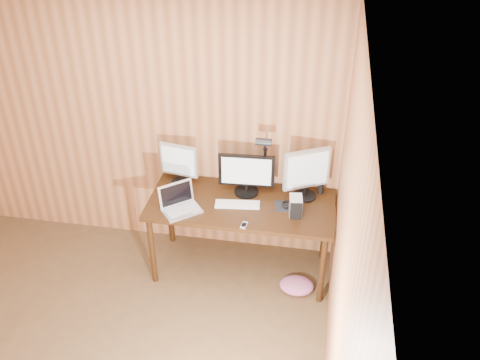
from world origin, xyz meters
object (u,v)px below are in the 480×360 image
(monitor_center, at_px, (246,174))
(mouse, at_px, (286,204))
(desk, at_px, (242,210))
(speaker, at_px, (321,188))
(hard_drive, at_px, (296,206))
(keyboard, at_px, (237,204))
(monitor_right, at_px, (307,172))
(desk_lamp, at_px, (264,155))
(laptop, at_px, (179,204))
(monitor_left, at_px, (179,163))
(phone, at_px, (244,225))

(monitor_center, distance_m, mouse, 0.43)
(desk, height_order, monitor_center, monitor_center)
(speaker, bearing_deg, mouse, -138.03)
(hard_drive, xyz_separation_m, speaker, (0.19, 0.35, -0.03))
(keyboard, height_order, mouse, mouse)
(monitor_right, bearing_deg, desk_lamp, 145.24)
(hard_drive, distance_m, speaker, 0.40)
(keyboard, bearing_deg, laptop, -170.56)
(monitor_left, distance_m, speaker, 1.27)
(phone, relative_size, desk_lamp, 0.16)
(monitor_left, xyz_separation_m, phone, (0.67, -0.52, -0.20))
(desk_lamp, bearing_deg, monitor_left, 175.04)
(hard_drive, xyz_separation_m, phone, (-0.40, -0.23, -0.08))
(laptop, bearing_deg, phone, -52.46)
(hard_drive, distance_m, phone, 0.46)
(speaker, bearing_deg, hard_drive, -119.12)
(mouse, height_order, hard_drive, hard_drive)
(laptop, height_order, mouse, laptop)
(hard_drive, relative_size, desk_lamp, 0.28)
(laptop, xyz_separation_m, mouse, (0.89, 0.19, -0.03))
(monitor_center, relative_size, laptop, 1.27)
(mouse, distance_m, desk_lamp, 0.46)
(hard_drive, bearing_deg, keyboard, 167.20)
(speaker, distance_m, desk_lamp, 0.59)
(desk_lamp, bearing_deg, monitor_center, -160.05)
(keyboard, xyz_separation_m, speaker, (0.69, 0.30, 0.05))
(monitor_right, height_order, keyboard, monitor_right)
(monitor_right, bearing_deg, laptop, 171.55)
(monitor_right, bearing_deg, hard_drive, -130.68)
(monitor_center, height_order, phone, monitor_center)
(monitor_center, relative_size, keyboard, 1.25)
(keyboard, distance_m, speaker, 0.76)
(monitor_center, distance_m, keyboard, 0.28)
(keyboard, xyz_separation_m, mouse, (0.41, 0.06, 0.01))
(speaker, bearing_deg, monitor_center, -170.79)
(desk, xyz_separation_m, keyboard, (-0.02, -0.11, 0.13))
(desk, distance_m, hard_drive, 0.54)
(laptop, xyz_separation_m, speaker, (1.16, 0.44, 0.00))
(speaker, height_order, desk_lamp, desk_lamp)
(desk_lamp, bearing_deg, desk, -141.40)
(monitor_right, xyz_separation_m, laptop, (-1.03, -0.36, -0.20))
(desk, relative_size, monitor_center, 3.28)
(hard_drive, relative_size, phone, 1.75)
(monitor_right, relative_size, keyboard, 1.19)
(phone, bearing_deg, desk_lamp, 89.80)
(mouse, distance_m, phone, 0.45)
(monitor_center, relative_size, monitor_right, 1.05)
(desk, xyz_separation_m, desk_lamp, (0.16, 0.16, 0.49))
(laptop, distance_m, speaker, 1.24)
(hard_drive, bearing_deg, monitor_right, 68.99)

